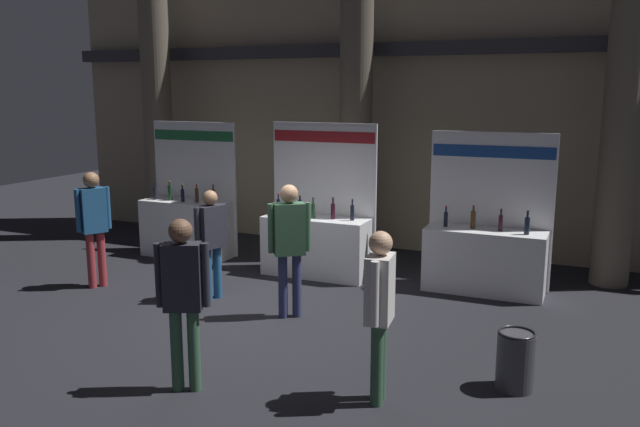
# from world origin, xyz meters

# --- Properties ---
(ground_plane) EXTENTS (26.82, 26.82, 0.00)m
(ground_plane) POSITION_xyz_m (0.00, 0.00, 0.00)
(ground_plane) COLOR black
(hall_colonnade) EXTENTS (13.41, 1.41, 6.79)m
(hall_colonnade) POSITION_xyz_m (0.00, 4.16, 3.32)
(hall_colonnade) COLOR gray
(hall_colonnade) RESTS_ON ground_plane
(exhibitor_booth_0) EXTENTS (1.73, 0.66, 2.44)m
(exhibitor_booth_0) POSITION_xyz_m (-2.83, 2.21, 0.62)
(exhibitor_booth_0) COLOR white
(exhibitor_booth_0) RESTS_ON ground_plane
(exhibitor_booth_1) EXTENTS (1.83, 0.66, 2.49)m
(exhibitor_booth_1) POSITION_xyz_m (-0.16, 2.01, 0.61)
(exhibitor_booth_1) COLOR white
(exhibitor_booth_1) RESTS_ON ground_plane
(exhibitor_booth_2) EXTENTS (1.86, 0.66, 2.40)m
(exhibitor_booth_2) POSITION_xyz_m (2.53, 2.19, 0.59)
(exhibitor_booth_2) COLOR white
(exhibitor_booth_2) RESTS_ON ground_plane
(trash_bin) EXTENTS (0.38, 0.38, 0.62)m
(trash_bin) POSITION_xyz_m (3.36, -0.99, 0.31)
(trash_bin) COLOR #38383D
(trash_bin) RESTS_ON ground_plane
(visitor_0) EXTENTS (0.35, 0.54, 1.61)m
(visitor_0) POSITION_xyz_m (-1.06, 0.26, 0.96)
(visitor_0) COLOR navy
(visitor_0) RESTS_ON ground_plane
(visitor_1) EXTENTS (0.36, 0.47, 1.80)m
(visitor_1) POSITION_xyz_m (-3.03, 0.05, 1.07)
(visitor_1) COLOR maroon
(visitor_1) RESTS_ON ground_plane
(visitor_2) EXTENTS (0.48, 0.42, 1.81)m
(visitor_2) POSITION_xyz_m (0.32, 0.02, 1.09)
(visitor_2) COLOR navy
(visitor_2) RESTS_ON ground_plane
(visitor_3) EXTENTS (0.27, 0.53, 1.72)m
(visitor_3) POSITION_xyz_m (2.16, -1.80, 1.02)
(visitor_3) COLOR #33563D
(visitor_3) RESTS_ON ground_plane
(visitor_4) EXTENTS (0.50, 0.35, 1.79)m
(visitor_4) POSITION_xyz_m (0.29, -2.34, 1.07)
(visitor_4) COLOR #33563D
(visitor_4) RESTS_ON ground_plane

